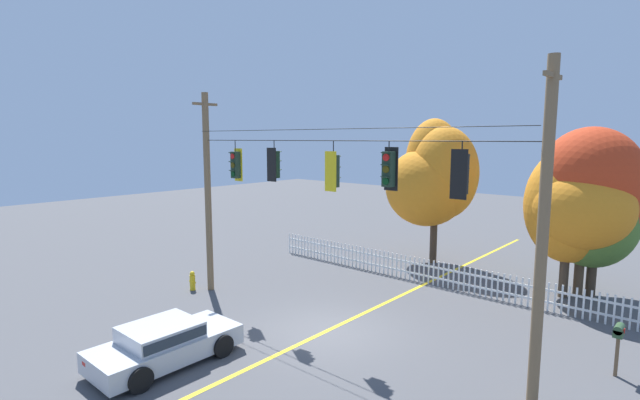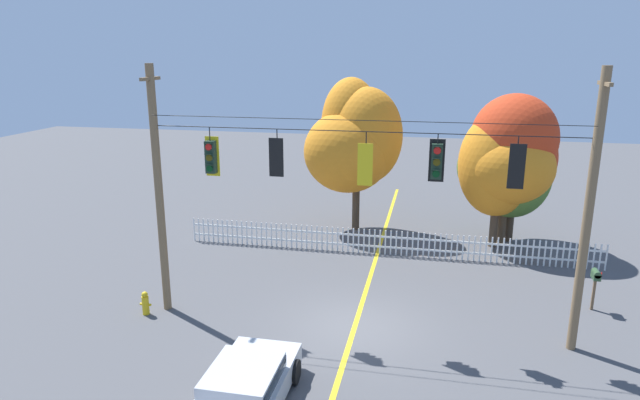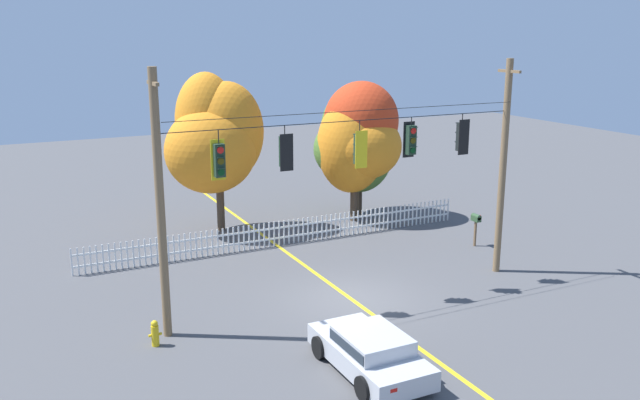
{
  "view_description": "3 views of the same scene",
  "coord_description": "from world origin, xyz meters",
  "px_view_note": "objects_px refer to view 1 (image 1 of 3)",
  "views": [
    {
      "loc": [
        9.19,
        -10.82,
        6.13
      ],
      "look_at": [
        -0.35,
        0.04,
        4.21
      ],
      "focal_mm": 26.02,
      "sensor_mm": 36.0,
      "label": 1
    },
    {
      "loc": [
        2.14,
        -15.44,
        8.25
      ],
      "look_at": [
        -1.18,
        0.4,
        3.9
      ],
      "focal_mm": 31.15,
      "sensor_mm": 36.0,
      "label": 2
    },
    {
      "loc": [
        -10.34,
        -18.6,
        8.85
      ],
      "look_at": [
        -0.93,
        0.51,
        3.46
      ],
      "focal_mm": 37.72,
      "sensor_mm": 36.0,
      "label": 3
    }
  ],
  "objects_px": {
    "autumn_oak_far_east": "(590,191)",
    "traffic_signal_southbound_primary": "(333,171)",
    "traffic_signal_eastbound_side": "(461,174)",
    "autumn_maple_far_west": "(587,208)",
    "traffic_signal_northbound_primary": "(389,169)",
    "roadside_mailbox": "(619,334)",
    "traffic_signal_northbound_secondary": "(236,165)",
    "autumn_maple_near_fence": "(433,177)",
    "parked_car": "(164,342)",
    "fire_hydrant": "(192,281)",
    "autumn_maple_mid": "(574,207)",
    "traffic_signal_westbound_side": "(274,164)"
  },
  "relations": [
    {
      "from": "traffic_signal_westbound_side",
      "to": "fire_hydrant",
      "type": "bearing_deg",
      "value": -173.1
    },
    {
      "from": "autumn_oak_far_east",
      "to": "traffic_signal_westbound_side",
      "type": "bearing_deg",
      "value": -130.22
    },
    {
      "from": "traffic_signal_northbound_secondary",
      "to": "parked_car",
      "type": "bearing_deg",
      "value": -61.3
    },
    {
      "from": "autumn_maple_near_fence",
      "to": "roadside_mailbox",
      "type": "bearing_deg",
      "value": -37.84
    },
    {
      "from": "traffic_signal_eastbound_side",
      "to": "autumn_maple_mid",
      "type": "distance_m",
      "value": 8.78
    },
    {
      "from": "traffic_signal_northbound_secondary",
      "to": "autumn_maple_near_fence",
      "type": "bearing_deg",
      "value": 73.27
    },
    {
      "from": "autumn_maple_far_west",
      "to": "traffic_signal_northbound_secondary",
      "type": "bearing_deg",
      "value": -136.23
    },
    {
      "from": "autumn_maple_near_fence",
      "to": "autumn_oak_far_east",
      "type": "relative_size",
      "value": 1.08
    },
    {
      "from": "traffic_signal_northbound_primary",
      "to": "parked_car",
      "type": "height_order",
      "value": "traffic_signal_northbound_primary"
    },
    {
      "from": "parked_car",
      "to": "autumn_oak_far_east",
      "type": "bearing_deg",
      "value": 61.95
    },
    {
      "from": "roadside_mailbox",
      "to": "traffic_signal_southbound_primary",
      "type": "bearing_deg",
      "value": -158.93
    },
    {
      "from": "traffic_signal_northbound_primary",
      "to": "autumn_oak_far_east",
      "type": "distance_m",
      "value": 9.73
    },
    {
      "from": "traffic_signal_southbound_primary",
      "to": "autumn_maple_far_west",
      "type": "relative_size",
      "value": 0.25
    },
    {
      "from": "autumn_oak_far_east",
      "to": "autumn_maple_far_west",
      "type": "relative_size",
      "value": 1.08
    },
    {
      "from": "autumn_oak_far_east",
      "to": "traffic_signal_southbound_primary",
      "type": "bearing_deg",
      "value": -119.28
    },
    {
      "from": "traffic_signal_southbound_primary",
      "to": "autumn_oak_far_east",
      "type": "distance_m",
      "value": 10.54
    },
    {
      "from": "autumn_maple_mid",
      "to": "parked_car",
      "type": "distance_m",
      "value": 15.17
    },
    {
      "from": "traffic_signal_northbound_primary",
      "to": "traffic_signal_eastbound_side",
      "type": "distance_m",
      "value": 2.1
    },
    {
      "from": "traffic_signal_westbound_side",
      "to": "traffic_signal_eastbound_side",
      "type": "distance_m",
      "value": 6.68
    },
    {
      "from": "traffic_signal_southbound_primary",
      "to": "parked_car",
      "type": "distance_m",
      "value": 6.81
    },
    {
      "from": "traffic_signal_northbound_secondary",
      "to": "autumn_oak_far_east",
      "type": "distance_m",
      "value": 13.45
    },
    {
      "from": "traffic_signal_southbound_primary",
      "to": "traffic_signal_eastbound_side",
      "type": "bearing_deg",
      "value": -0.0
    },
    {
      "from": "autumn_oak_far_east",
      "to": "autumn_maple_far_west",
      "type": "xyz_separation_m",
      "value": [
        -0.1,
        0.18,
        -0.7
      ]
    },
    {
      "from": "autumn_maple_near_fence",
      "to": "traffic_signal_northbound_primary",
      "type": "bearing_deg",
      "value": -69.1
    },
    {
      "from": "fire_hydrant",
      "to": "roadside_mailbox",
      "type": "distance_m",
      "value": 14.63
    },
    {
      "from": "autumn_maple_mid",
      "to": "roadside_mailbox",
      "type": "height_order",
      "value": "autumn_maple_mid"
    },
    {
      "from": "autumn_maple_near_fence",
      "to": "fire_hydrant",
      "type": "xyz_separation_m",
      "value": [
        -5.22,
        -10.32,
        -3.9
      ]
    },
    {
      "from": "traffic_signal_eastbound_side",
      "to": "autumn_maple_far_west",
      "type": "distance_m",
      "value": 9.55
    },
    {
      "from": "traffic_signal_southbound_primary",
      "to": "parked_car",
      "type": "bearing_deg",
      "value": -115.48
    },
    {
      "from": "traffic_signal_eastbound_side",
      "to": "fire_hydrant",
      "type": "distance_m",
      "value": 12.1
    },
    {
      "from": "autumn_maple_near_fence",
      "to": "fire_hydrant",
      "type": "height_order",
      "value": "autumn_maple_near_fence"
    },
    {
      "from": "traffic_signal_eastbound_side",
      "to": "fire_hydrant",
      "type": "xyz_separation_m",
      "value": [
        -11.05,
        -0.53,
        -4.88
      ]
    },
    {
      "from": "traffic_signal_southbound_primary",
      "to": "fire_hydrant",
      "type": "relative_size",
      "value": 1.94
    },
    {
      "from": "autumn_maple_mid",
      "to": "autumn_oak_far_east",
      "type": "relative_size",
      "value": 0.89
    },
    {
      "from": "parked_car",
      "to": "autumn_maple_far_west",
      "type": "bearing_deg",
      "value": 62.59
    },
    {
      "from": "autumn_oak_far_east",
      "to": "roadside_mailbox",
      "type": "relative_size",
      "value": 4.7
    },
    {
      "from": "traffic_signal_northbound_secondary",
      "to": "roadside_mailbox",
      "type": "height_order",
      "value": "traffic_signal_northbound_secondary"
    },
    {
      "from": "autumn_maple_far_west",
      "to": "roadside_mailbox",
      "type": "xyz_separation_m",
      "value": [
        2.22,
        -6.54,
        -2.32
      ]
    },
    {
      "from": "traffic_signal_northbound_primary",
      "to": "autumn_maple_far_west",
      "type": "xyz_separation_m",
      "value": [
        3.06,
        9.31,
        -1.84
      ]
    },
    {
      "from": "traffic_signal_northbound_primary",
      "to": "autumn_maple_mid",
      "type": "xyz_separation_m",
      "value": [
        2.78,
        8.57,
        -1.73
      ]
    },
    {
      "from": "traffic_signal_eastbound_side",
      "to": "parked_car",
      "type": "relative_size",
      "value": 0.36
    },
    {
      "from": "traffic_signal_southbound_primary",
      "to": "autumn_maple_mid",
      "type": "relative_size",
      "value": 0.26
    },
    {
      "from": "traffic_signal_northbound_primary",
      "to": "autumn_oak_far_east",
      "type": "relative_size",
      "value": 0.21
    },
    {
      "from": "traffic_signal_northbound_secondary",
      "to": "fire_hydrant",
      "type": "bearing_deg",
      "value": -166.52
    },
    {
      "from": "traffic_signal_westbound_side",
      "to": "autumn_maple_far_west",
      "type": "bearing_deg",
      "value": 50.7
    },
    {
      "from": "traffic_signal_eastbound_side",
      "to": "autumn_maple_near_fence",
      "type": "distance_m",
      "value": 11.44
    },
    {
      "from": "parked_car",
      "to": "fire_hydrant",
      "type": "relative_size",
      "value": 5.05
    },
    {
      "from": "traffic_signal_eastbound_side",
      "to": "autumn_maple_far_west",
      "type": "bearing_deg",
      "value": 84.15
    },
    {
      "from": "traffic_signal_southbound_primary",
      "to": "autumn_maple_mid",
      "type": "distance_m",
      "value": 9.94
    },
    {
      "from": "traffic_signal_westbound_side",
      "to": "traffic_signal_eastbound_side",
      "type": "xyz_separation_m",
      "value": [
        6.68,
        -0.0,
        0.01
      ]
    }
  ]
}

